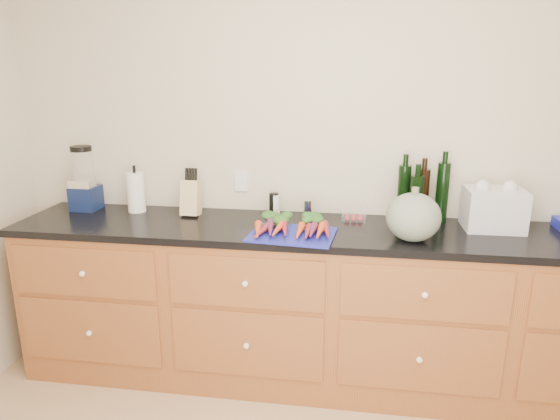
% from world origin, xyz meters
% --- Properties ---
extents(wall_back, '(4.10, 0.05, 2.60)m').
position_xyz_m(wall_back, '(0.00, 1.62, 1.30)').
color(wall_back, beige).
rests_on(wall_back, ground).
extents(cabinets, '(3.60, 0.64, 0.90)m').
position_xyz_m(cabinets, '(0.00, 1.30, 0.45)').
color(cabinets, brown).
rests_on(cabinets, ground).
extents(countertop, '(3.64, 0.62, 0.04)m').
position_xyz_m(countertop, '(0.00, 1.30, 0.92)').
color(countertop, black).
rests_on(countertop, cabinets).
extents(cutting_board, '(0.47, 0.37, 0.01)m').
position_xyz_m(cutting_board, '(-0.23, 1.14, 0.95)').
color(cutting_board, '#1A2097').
rests_on(cutting_board, countertop).
extents(carrots, '(0.43, 0.32, 0.06)m').
position_xyz_m(carrots, '(-0.23, 1.19, 0.98)').
color(carrots, '#F0501C').
rests_on(carrots, cutting_board).
extents(squash, '(0.28, 0.28, 0.25)m').
position_xyz_m(squash, '(0.39, 1.16, 1.06)').
color(squash, '#5D6C5A').
rests_on(squash, countertop).
extents(blender_appliance, '(0.16, 0.16, 0.40)m').
position_xyz_m(blender_appliance, '(-1.56, 1.46, 1.11)').
color(blender_appliance, '#0F1B46').
rests_on(blender_appliance, countertop).
extents(paper_towel, '(0.11, 0.11, 0.24)m').
position_xyz_m(paper_towel, '(-1.23, 1.46, 1.06)').
color(paper_towel, white).
rests_on(paper_towel, countertop).
extents(knife_block, '(0.10, 0.10, 0.21)m').
position_xyz_m(knife_block, '(-0.87, 1.44, 1.04)').
color(knife_block, tan).
rests_on(knife_block, countertop).
extents(grinder_salt, '(0.06, 0.06, 0.13)m').
position_xyz_m(grinder_salt, '(-0.37, 1.48, 1.01)').
color(grinder_salt, silver).
rests_on(grinder_salt, countertop).
extents(grinder_pepper, '(0.06, 0.06, 0.14)m').
position_xyz_m(grinder_pepper, '(-0.38, 1.48, 1.01)').
color(grinder_pepper, black).
rests_on(grinder_pepper, countertop).
extents(canister_chrome, '(0.05, 0.05, 0.11)m').
position_xyz_m(canister_chrome, '(-0.18, 1.48, 0.99)').
color(canister_chrome, silver).
rests_on(canister_chrome, countertop).
extents(tomato_box, '(0.14, 0.11, 0.06)m').
position_xyz_m(tomato_box, '(0.09, 1.47, 0.97)').
color(tomato_box, white).
rests_on(tomato_box, countertop).
extents(bottles, '(0.28, 0.15, 0.34)m').
position_xyz_m(bottles, '(0.47, 1.51, 1.10)').
color(bottles, black).
rests_on(bottles, countertop).
extents(grocery_bag, '(0.31, 0.25, 0.22)m').
position_xyz_m(grocery_bag, '(0.84, 1.42, 1.05)').
color(grocery_bag, silver).
rests_on(grocery_bag, countertop).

